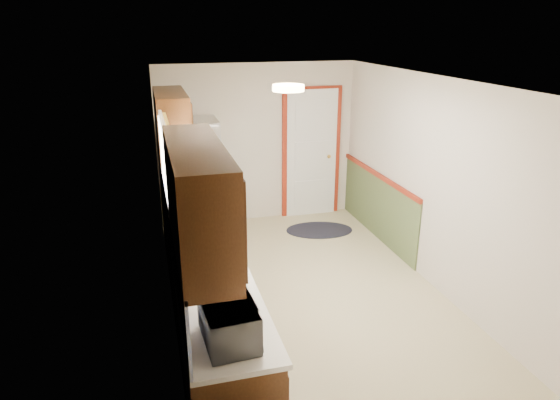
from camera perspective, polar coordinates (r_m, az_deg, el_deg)
room_shell at (r=5.31m, az=3.41°, el=0.49°), size 3.20×5.20×2.52m
kitchen_run at (r=4.95m, az=-9.36°, el=-6.08°), size 0.63×4.00×2.20m
back_wall_trim at (r=7.71m, az=5.18°, el=4.11°), size 1.12×2.30×2.08m
ceiling_fixture at (r=4.77m, az=0.96°, el=12.69°), size 0.30×0.30×0.06m
microwave at (r=3.36m, az=-5.81°, el=-13.33°), size 0.31×0.51×0.34m
refrigerator at (r=7.13m, az=-9.75°, el=2.30°), size 0.71×0.71×1.70m
rug at (r=7.51m, az=4.51°, el=-3.43°), size 1.09×0.82×0.01m
cooktop at (r=5.86m, az=-10.12°, el=-0.52°), size 0.48×0.58×0.02m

